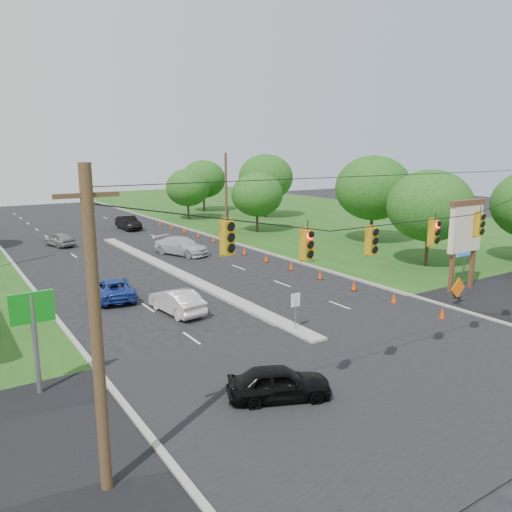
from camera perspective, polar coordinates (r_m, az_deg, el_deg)
ground at (r=22.42m, az=14.11°, el=-12.85°), size 160.00×160.00×0.00m
grass_right at (r=57.09m, az=19.99°, el=1.92°), size 40.00×160.00×0.06m
cross_street at (r=22.42m, az=14.11°, el=-12.85°), size 160.00×14.00×0.02m
curb_left at (r=44.85m, az=-25.82°, el=-1.16°), size 0.25×110.00×0.16m
curb_right at (r=51.25m, az=-2.93°, el=1.55°), size 0.25×110.00×0.16m
median at (r=38.91m, az=-9.11°, el=-1.95°), size 1.00×34.00×0.18m
median_sign at (r=26.01m, az=4.54°, el=-5.53°), size 0.55×0.06×2.05m
signal_span at (r=20.18m, az=16.80°, el=-0.86°), size 25.60×0.32×9.00m
utility_pole_far_right at (r=56.14m, az=-3.44°, el=7.10°), size 0.28×0.28×9.00m
pylon_sign at (r=35.94m, az=22.82°, el=2.61°), size 5.90×2.30×6.12m
cone_0 at (r=29.95m, az=20.51°, el=-6.14°), size 0.32×0.32×0.70m
cone_1 at (r=32.02m, az=15.48°, el=-4.65°), size 0.32×0.32×0.70m
cone_2 at (r=34.33m, az=11.12°, el=-3.31°), size 0.32×0.32×0.70m
cone_3 at (r=36.82m, az=7.33°, el=-2.14°), size 0.32×0.32×0.70m
cone_4 at (r=39.46m, az=4.04°, el=-1.11°), size 0.32×0.32×0.70m
cone_5 at (r=42.23m, az=1.17°, el=-0.21°), size 0.32×0.32×0.70m
cone_6 at (r=45.10m, az=-1.33°, el=0.58°), size 0.32×0.32×0.70m
cone_7 at (r=48.35m, az=-2.92°, el=1.34°), size 0.32×0.32×0.70m
cone_8 at (r=51.36m, az=-4.89°, el=1.94°), size 0.32×0.32×0.70m
cone_9 at (r=54.43m, az=-6.64°, el=2.48°), size 0.32×0.32×0.70m
cone_10 at (r=57.54m, az=-8.21°, el=2.95°), size 0.32×0.32×0.70m
cone_11 at (r=60.70m, az=-9.61°, el=3.37°), size 0.32×0.32×0.70m
cone_12 at (r=63.89m, az=-10.88°, el=3.75°), size 0.32×0.32×0.70m
work_sign_0 at (r=32.46m, az=22.09°, el=-3.52°), size 1.27×0.58×1.37m
work_sign_1 at (r=41.74m, az=6.23°, el=0.61°), size 1.27×0.58×1.37m
work_sign_2 at (r=53.12m, az=-3.38°, el=3.11°), size 1.27×0.58×1.37m
tree_7 at (r=42.16m, az=19.25°, el=5.45°), size 6.72×6.72×7.84m
tree_8 at (r=51.63m, az=13.23°, el=7.57°), size 7.56×7.56×8.82m
tree_9 at (r=57.13m, az=0.13°, el=7.04°), size 5.88×5.88×6.86m
tree_10 at (r=69.77m, az=1.13°, el=8.96°), size 7.56×7.56×8.82m
tree_11 at (r=77.22m, az=-6.02°, el=8.73°), size 6.72×6.72×7.84m
tree_12 at (r=68.34m, az=-7.81°, el=7.75°), size 5.88×5.88×6.86m
black_sedan at (r=19.46m, az=2.66°, el=-14.28°), size 4.23×3.02×1.34m
white_sedan at (r=29.37m, az=-9.06°, el=-5.12°), size 1.92×4.44×1.42m
blue_pickup at (r=33.07m, az=-15.95°, el=-3.57°), size 3.04×5.16×1.35m
silver_car_far at (r=45.62m, az=-8.51°, el=1.15°), size 4.17×5.94×1.60m
silver_car_oncoming at (r=52.79m, az=-21.56°, el=1.78°), size 2.65×4.26×1.35m
dark_car_receding at (r=61.47m, az=-14.39°, el=3.70°), size 1.73×4.89×1.61m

